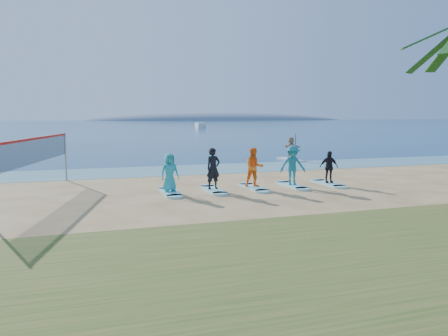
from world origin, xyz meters
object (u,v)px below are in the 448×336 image
object	(u,v)px
boat_offshore_b	(200,128)
student_2	(254,167)
surfboard_4	(328,183)
student_4	(329,167)
surfboard_3	(292,185)
volleyball_net	(34,151)
surfboard_0	(170,192)
student_1	(213,168)
surfboard_2	(254,188)
student_3	(293,165)
paddleboarder	(291,148)
paddleboard	(291,160)
surfboard_1	(213,190)
student_0	(170,172)

from	to	relation	value
boat_offshore_b	student_2	xyz separation A→B (m)	(-24.97, -101.52, 1.00)
surfboard_4	student_4	world-z (taller)	student_4
boat_offshore_b	surfboard_3	world-z (taller)	boat_offshore_b
volleyball_net	surfboard_3	bearing A→B (deg)	-5.62
surfboard_0	student_1	world-z (taller)	student_1
student_1	surfboard_2	distance (m)	2.21
surfboard_2	student_4	world-z (taller)	student_4
boat_offshore_b	student_3	size ratio (longest dim) A/B	3.38
student_3	student_4	world-z (taller)	student_3
surfboard_3	student_3	distance (m)	0.99
surfboard_2	student_2	size ratio (longest dim) A/B	1.21
surfboard_4	boat_offshore_b	bearing A→B (deg)	78.31
surfboard_0	surfboard_2	size ratio (longest dim) A/B	1.00
surfboard_3	student_2	bearing A→B (deg)	180.00
surfboard_2	student_2	distance (m)	0.95
paddleboarder	boat_offshore_b	size ratio (longest dim) A/B	0.26
surfboard_0	surfboard_3	distance (m)	5.95
paddleboard	surfboard_1	size ratio (longest dim) A/B	1.36
boat_offshore_b	student_0	world-z (taller)	student_0
student_3	surfboard_4	bearing A→B (deg)	14.57
boat_offshore_b	student_0	xyz separation A→B (m)	(-28.94, -101.52, 0.92)
surfboard_0	student_1	bearing A→B (deg)	0.00
student_2	student_3	size ratio (longest dim) A/B	0.97
surfboard_1	paddleboard	bearing A→B (deg)	49.23
student_1	surfboard_1	bearing A→B (deg)	0.00
surfboard_0	student_4	size ratio (longest dim) A/B	1.41
student_1	student_4	bearing A→B (deg)	-13.55
surfboard_3	surfboard_1	bearing A→B (deg)	180.00
surfboard_1	student_2	size ratio (longest dim) A/B	1.21
surfboard_3	surfboard_4	world-z (taller)	same
paddleboarder	surfboard_4	xyz separation A→B (m)	(-3.58, -11.05, -0.91)
volleyball_net	student_4	xyz separation A→B (m)	(13.43, -1.13, -1.03)
student_2	student_0	bearing A→B (deg)	-171.26
student_1	surfboard_4	distance (m)	6.03
student_3	surfboard_4	world-z (taller)	student_3
paddleboard	surfboard_1	world-z (taller)	paddleboard
surfboard_1	student_1	distance (m)	0.97
paddleboarder	student_2	world-z (taller)	student_2
student_2	student_1	bearing A→B (deg)	-171.26
student_1	student_4	distance (m)	5.95
surfboard_1	surfboard_0	bearing A→B (deg)	180.00
surfboard_2	surfboard_0	bearing A→B (deg)	180.00
surfboard_2	surfboard_3	size ratio (longest dim) A/B	1.00
surfboard_1	student_4	xyz separation A→B (m)	(5.95, 0.00, 0.83)
surfboard_1	surfboard_4	world-z (taller)	same
boat_offshore_b	surfboard_1	size ratio (longest dim) A/B	2.89
surfboard_1	student_4	distance (m)	6.01
surfboard_1	surfboard_3	distance (m)	3.97
surfboard_0	paddleboard	bearing A→B (deg)	43.83
student_2	student_3	xyz separation A→B (m)	(1.98, 0.00, 0.03)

